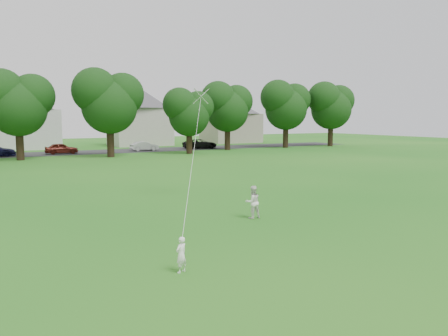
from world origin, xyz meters
TOP-DOWN VIEW (x-y plane):
  - ground at (0.00, 0.00)m, footprint 160.00×160.00m
  - street at (0.00, 42.00)m, footprint 90.00×7.00m
  - toddler at (-0.86, -1.56)m, footprint 0.43×0.36m
  - older_boy at (4.33, 2.88)m, footprint 0.70×0.56m
  - kite at (1.84, 3.24)m, footprint 3.24×5.42m
  - tree_row at (4.72, 35.90)m, footprint 81.57×8.62m
  - parked_cars at (-2.93, 41.00)m, footprint 55.23×2.60m
  - house_row at (-1.35, 52.00)m, footprint 76.56×13.11m

SIDE VIEW (x-z plane):
  - ground at x=0.00m, z-range 0.00..0.00m
  - street at x=0.00m, z-range 0.00..0.01m
  - toddler at x=-0.86m, z-range 0.00..0.99m
  - parked_cars at x=-2.93m, z-range -0.01..1.28m
  - older_boy at x=4.33m, z-range 0.00..1.37m
  - kite at x=1.84m, z-range -2.97..8.93m
  - house_row at x=-1.35m, z-range -0.19..10.05m
  - tree_row at x=4.72m, z-range 1.09..11.06m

